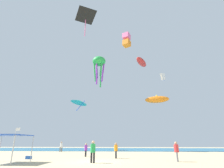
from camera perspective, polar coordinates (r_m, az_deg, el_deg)
The scene contains 17 objects.
ground at distance 17.34m, azimuth -6.15°, elevation -24.02°, with size 110.00×110.00×0.10m, color #D1BA8C.
ocean_strip at distance 48.53m, azimuth 0.95°, elevation -20.44°, with size 110.00×23.52×0.03m, color #1E6B93.
canopy_tent at distance 18.66m, azimuth -30.69°, elevation -14.32°, with size 3.27×2.98×2.32m.
person_near_tent at distance 16.39m, azimuth -6.22°, elevation -20.45°, with size 0.43×0.43×1.81m.
person_leftmost at distance 36.55m, azimuth -16.16°, elevation -18.71°, with size 0.49×0.44×1.85m.
person_central at distance 18.39m, azimuth 20.19°, elevation -19.39°, with size 0.41×0.46×1.75m.
person_rightmost at distance 23.57m, azimuth -8.47°, elevation -20.06°, with size 0.38×0.42×1.59m.
person_far_shore at distance 20.93m, azimuth 1.28°, elevation -20.35°, with size 0.39×0.44×1.66m.
banner_flag at distance 25.91m, azimuth -29.00°, elevation -15.34°, with size 0.61×0.06×3.44m.
cooler_box at distance 21.94m, azimuth -25.42°, elevation -20.70°, with size 0.57×0.37×0.35m.
kite_inflatable_red at distance 48.02m, azimuth 9.54°, elevation 7.05°, with size 4.03×5.98×2.11m.
kite_box_pink at distance 41.18m, azimuth 4.74°, elevation 14.10°, with size 2.03×2.08×3.24m.
kite_parafoil_white at distance 33.39m, azimuth 16.24°, elevation 2.25°, with size 1.83×3.95×2.53m.
kite_diamond_black at distance 31.48m, azimuth -8.53°, elevation 20.81°, with size 3.96×3.92×4.40m.
kite_octopus_green at distance 44.33m, azimuth -4.22°, elevation 6.90°, with size 4.55×4.55×7.66m.
kite_delta_teal at distance 46.07m, azimuth -10.62°, elevation -5.65°, with size 5.81×5.79×3.61m.
kite_inflatable_orange at distance 40.16m, azimuth 14.39°, elevation -4.87°, with size 5.43×2.81×2.12m.
Camera 1 is at (3.03, -16.99, 1.64)m, focal length 28.15 mm.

